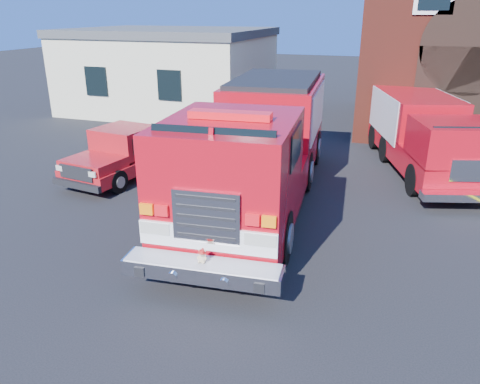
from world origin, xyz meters
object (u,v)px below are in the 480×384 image
(side_building, at_px, (170,69))
(fire_engine, at_px, (260,144))
(secondary_truck, at_px, (424,132))
(pickup_truck, at_px, (130,151))

(side_building, height_order, fire_engine, side_building)
(secondary_truck, bearing_deg, pickup_truck, -158.08)
(side_building, bearing_deg, pickup_truck, -70.20)
(fire_engine, distance_m, pickup_truck, 4.97)
(pickup_truck, bearing_deg, secondary_truck, 21.92)
(pickup_truck, xyz_separation_m, secondary_truck, (9.35, 3.76, 0.55))
(side_building, distance_m, fire_engine, 14.31)
(fire_engine, height_order, pickup_truck, fire_engine)
(secondary_truck, bearing_deg, fire_engine, -134.71)
(side_building, bearing_deg, fire_engine, -52.90)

